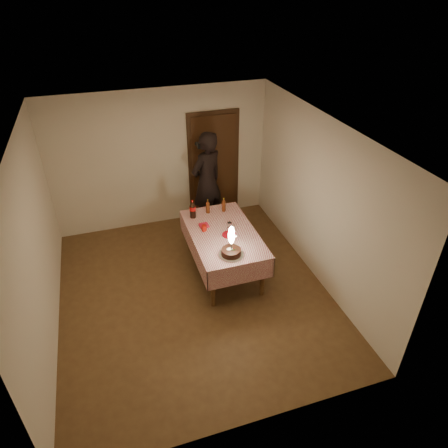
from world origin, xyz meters
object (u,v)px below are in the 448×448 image
at_px(clear_cup, 229,225).
at_px(amber_bottle_left, 208,207).
at_px(cola_bottle, 193,209).
at_px(birthday_cake, 231,248).
at_px(photographer, 207,182).
at_px(amber_bottle_right, 224,205).
at_px(red_cup, 204,228).
at_px(dining_table, 223,238).
at_px(red_plate, 229,235).

distance_m(clear_cup, amber_bottle_left, 0.59).
bearing_deg(amber_bottle_left, cola_bottle, -167.15).
bearing_deg(birthday_cake, photographer, 84.41).
height_order(amber_bottle_right, photographer, photographer).
height_order(clear_cup, amber_bottle_left, amber_bottle_left).
distance_m(red_cup, amber_bottle_right, 0.68).
height_order(birthday_cake, cola_bottle, birthday_cake).
xyz_separation_m(red_cup, amber_bottle_left, (0.21, 0.51, 0.07)).
distance_m(dining_table, amber_bottle_left, 0.69).
distance_m(amber_bottle_left, amber_bottle_right, 0.27).
height_order(birthday_cake, red_plate, birthday_cake).
xyz_separation_m(amber_bottle_left, amber_bottle_right, (0.27, -0.03, 0.00)).
distance_m(dining_table, birthday_cake, 0.63).
distance_m(birthday_cake, photographer, 1.98).
xyz_separation_m(dining_table, red_plate, (0.07, -0.09, 0.11)).
bearing_deg(photographer, red_plate, -92.35).
xyz_separation_m(clear_cup, amber_bottle_right, (0.07, 0.52, 0.07)).
height_order(dining_table, amber_bottle_right, amber_bottle_right).
xyz_separation_m(red_plate, amber_bottle_left, (-0.13, 0.75, 0.11)).
bearing_deg(amber_bottle_right, birthday_cake, -102.81).
relative_size(birthday_cake, amber_bottle_left, 1.91).
distance_m(birthday_cake, clear_cup, 0.72).
bearing_deg(cola_bottle, photographer, 59.43).
height_order(birthday_cake, photographer, photographer).
relative_size(red_plate, red_cup, 2.20).
relative_size(dining_table, birthday_cake, 3.53).
xyz_separation_m(red_plate, clear_cup, (0.07, 0.20, 0.04)).
relative_size(dining_table, amber_bottle_left, 6.75).
bearing_deg(red_plate, birthday_cake, -104.94).
bearing_deg(birthday_cake, amber_bottle_right, 77.19).
height_order(cola_bottle, amber_bottle_left, cola_bottle).
relative_size(red_plate, amber_bottle_left, 0.86).
bearing_deg(amber_bottle_right, red_cup, -134.89).
xyz_separation_m(birthday_cake, clear_cup, (0.20, 0.69, -0.07)).
height_order(dining_table, red_cup, red_cup).
relative_size(dining_table, amber_bottle_right, 6.75).
bearing_deg(amber_bottle_right, dining_table, -108.84).
relative_size(dining_table, cola_bottle, 5.42).
distance_m(red_plate, photographer, 1.49).
xyz_separation_m(dining_table, red_cup, (-0.27, 0.14, 0.15)).
relative_size(dining_table, photographer, 0.89).
bearing_deg(photographer, birthday_cake, -95.59).
bearing_deg(clear_cup, amber_bottle_left, 110.23).
bearing_deg(amber_bottle_left, red_plate, -80.14).
distance_m(birthday_cake, red_cup, 0.76).
distance_m(birthday_cake, red_plate, 0.52).
height_order(red_plate, amber_bottle_right, amber_bottle_right).
height_order(red_cup, cola_bottle, cola_bottle).
relative_size(birthday_cake, photographer, 0.25).
distance_m(dining_table, clear_cup, 0.23).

